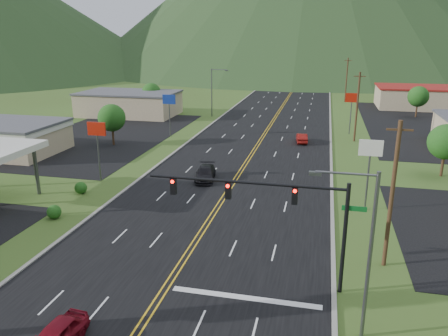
% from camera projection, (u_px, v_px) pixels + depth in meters
% --- Properties ---
extents(traffic_signal, '(13.10, 0.43, 7.00)m').
position_uv_depth(traffic_signal, '(277.00, 205.00, 25.97)').
color(traffic_signal, black).
rests_on(traffic_signal, ground).
extents(streetlight_east, '(3.28, 0.25, 9.00)m').
position_uv_depth(streetlight_east, '(364.00, 246.00, 21.29)').
color(streetlight_east, '#59595E').
rests_on(streetlight_east, ground).
extents(streetlight_west, '(3.28, 0.25, 9.00)m').
position_uv_depth(streetlight_west, '(213.00, 89.00, 82.08)').
color(streetlight_west, '#59595E').
rests_on(streetlight_west, ground).
extents(building_west_mid, '(14.40, 10.40, 4.10)m').
position_uv_depth(building_west_mid, '(4.00, 136.00, 57.47)').
color(building_west_mid, '#C8A98B').
rests_on(building_west_mid, ground).
extents(building_west_far, '(18.40, 11.40, 4.50)m').
position_uv_depth(building_west_far, '(129.00, 103.00, 84.57)').
color(building_west_far, '#C8A98B').
rests_on(building_west_far, ground).
extents(building_east_far, '(16.40, 12.40, 4.50)m').
position_uv_depth(building_east_far, '(416.00, 97.00, 93.09)').
color(building_east_far, '#C8A98B').
rests_on(building_east_far, ground).
extents(pole_sign_west_a, '(2.00, 0.18, 6.40)m').
position_uv_depth(pole_sign_west_a, '(97.00, 135.00, 45.35)').
color(pole_sign_west_a, '#59595E').
rests_on(pole_sign_west_a, ground).
extents(pole_sign_west_b, '(2.00, 0.18, 6.40)m').
position_uv_depth(pole_sign_west_b, '(169.00, 104.00, 65.85)').
color(pole_sign_west_b, '#59595E').
rests_on(pole_sign_west_b, ground).
extents(pole_sign_east_a, '(2.00, 0.18, 6.40)m').
position_uv_depth(pole_sign_east_a, '(370.00, 155.00, 37.71)').
color(pole_sign_east_a, '#59595E').
rests_on(pole_sign_east_a, ground).
extents(pole_sign_east_b, '(2.00, 0.18, 6.40)m').
position_uv_depth(pole_sign_east_b, '(352.00, 102.00, 67.53)').
color(pole_sign_east_b, '#59595E').
rests_on(pole_sign_east_b, ground).
extents(tree_west_a, '(3.84, 3.84, 5.82)m').
position_uv_depth(tree_west_a, '(112.00, 118.00, 60.95)').
color(tree_west_a, '#382314').
rests_on(tree_west_a, ground).
extents(tree_west_b, '(3.84, 3.84, 5.82)m').
position_uv_depth(tree_west_b, '(151.00, 93.00, 87.18)').
color(tree_west_b, '#382314').
rests_on(tree_west_b, ground).
extents(tree_east_a, '(3.84, 3.84, 5.82)m').
position_uv_depth(tree_east_a, '(446.00, 142.00, 47.30)').
color(tree_east_a, '#382314').
rests_on(tree_east_a, ground).
extents(tree_east_b, '(3.84, 3.84, 5.82)m').
position_uv_depth(tree_east_b, '(418.00, 97.00, 81.86)').
color(tree_east_b, '#382314').
rests_on(tree_east_b, ground).
extents(utility_pole_a, '(1.60, 0.28, 10.00)m').
position_uv_depth(utility_pole_a, '(392.00, 194.00, 28.26)').
color(utility_pole_a, '#382314').
rests_on(utility_pole_a, ground).
extents(utility_pole_b, '(1.60, 0.28, 10.00)m').
position_uv_depth(utility_pole_b, '(357.00, 107.00, 62.74)').
color(utility_pole_b, '#382314').
rests_on(utility_pole_b, ground).
extents(utility_pole_c, '(1.60, 0.28, 10.00)m').
position_uv_depth(utility_pole_c, '(346.00, 80.00, 100.01)').
color(utility_pole_c, '#382314').
rests_on(utility_pole_c, ground).
extents(utility_pole_d, '(1.60, 0.28, 10.00)m').
position_uv_depth(utility_pole_d, '(342.00, 67.00, 137.28)').
color(utility_pole_d, '#382314').
rests_on(utility_pole_d, ground).
extents(car_dark_mid, '(2.70, 5.08, 1.40)m').
position_uv_depth(car_dark_mid, '(205.00, 174.00, 46.92)').
color(car_dark_mid, black).
rests_on(car_dark_mid, ground).
extents(car_red_far, '(1.91, 4.24, 1.35)m').
position_uv_depth(car_red_far, '(302.00, 138.00, 63.08)').
color(car_red_far, maroon).
rests_on(car_red_far, ground).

